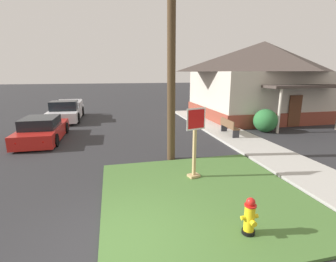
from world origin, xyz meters
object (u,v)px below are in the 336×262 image
object	(u,v)px
stop_sign	(195,145)
parked_sedan_red	(42,130)
street_bench	(229,126)
utility_pole	(171,31)
manhole_cover	(121,183)
fire_hydrant	(250,217)
pickup_truck_white	(66,112)

from	to	relation	value
stop_sign	parked_sedan_red	world-z (taller)	stop_sign
parked_sedan_red	street_bench	world-z (taller)	parked_sedan_red
street_bench	utility_pole	distance (m)	6.52
utility_pole	manhole_cover	bearing A→B (deg)	-139.63
fire_hydrant	stop_sign	size ratio (longest dim) A/B	0.36
pickup_truck_white	manhole_cover	bearing A→B (deg)	-73.62
street_bench	manhole_cover	bearing A→B (deg)	-142.72
manhole_cover	utility_pole	distance (m)	5.63
pickup_truck_white	street_bench	size ratio (longest dim) A/B	3.12
stop_sign	street_bench	bearing A→B (deg)	52.91
fire_hydrant	stop_sign	world-z (taller)	stop_sign
stop_sign	manhole_cover	size ratio (longest dim) A/B	3.29
stop_sign	manhole_cover	bearing A→B (deg)	173.97
pickup_truck_white	parked_sedan_red	bearing A→B (deg)	-92.32
parked_sedan_red	street_bench	distance (m)	9.88
pickup_truck_white	utility_pole	world-z (taller)	utility_pole
fire_hydrant	utility_pole	bearing A→B (deg)	95.20
stop_sign	utility_pole	world-z (taller)	utility_pole
stop_sign	utility_pole	xyz separation A→B (m)	(-0.28, 2.04, 3.73)
pickup_truck_white	street_bench	xyz separation A→B (m)	(9.54, -7.22, -0.03)
fire_hydrant	parked_sedan_red	xyz separation A→B (m)	(-6.27, 9.36, 0.07)
manhole_cover	pickup_truck_white	world-z (taller)	pickup_truck_white
fire_hydrant	utility_pole	distance (m)	6.77
stop_sign	fire_hydrant	bearing A→B (deg)	-86.62
stop_sign	parked_sedan_red	size ratio (longest dim) A/B	0.52
parked_sedan_red	pickup_truck_white	distance (m)	5.78
manhole_cover	parked_sedan_red	xyz separation A→B (m)	(-3.71, 6.06, 0.53)
stop_sign	pickup_truck_white	world-z (taller)	stop_sign
fire_hydrant	utility_pole	xyz separation A→B (m)	(-0.46, 5.08, 4.45)
fire_hydrant	parked_sedan_red	world-z (taller)	parked_sedan_red
stop_sign	parked_sedan_red	bearing A→B (deg)	134.00
manhole_cover	street_bench	xyz separation A→B (m)	(6.06, 4.62, 0.58)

